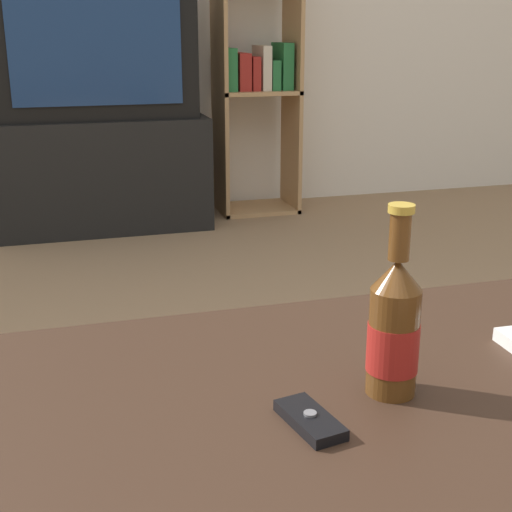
# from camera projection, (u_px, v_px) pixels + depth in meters

# --- Properties ---
(coffee_table) EXTENTS (1.11, 0.68, 0.48)m
(coffee_table) POSITION_uv_depth(u_px,v_px,m) (297.00, 459.00, 0.90)
(coffee_table) COLOR #332116
(coffee_table) RESTS_ON ground_plane
(tv_stand) EXTENTS (1.00, 0.47, 0.53)m
(tv_stand) POSITION_uv_depth(u_px,v_px,m) (102.00, 173.00, 3.42)
(tv_stand) COLOR black
(tv_stand) RESTS_ON ground_plane
(television) EXTENTS (0.90, 0.40, 0.67)m
(television) POSITION_uv_depth(u_px,v_px,m) (93.00, 43.00, 3.23)
(television) COLOR black
(television) RESTS_ON tv_stand
(bookshelf) EXTENTS (0.40, 0.30, 1.23)m
(bookshelf) POSITION_uv_depth(u_px,v_px,m) (256.00, 84.00, 3.60)
(bookshelf) COLOR tan
(bookshelf) RESTS_ON ground_plane
(beer_bottle) EXTENTS (0.07, 0.07, 0.25)m
(beer_bottle) POSITION_uv_depth(u_px,v_px,m) (394.00, 328.00, 0.89)
(beer_bottle) COLOR #563314
(beer_bottle) RESTS_ON coffee_table
(cell_phone) EXTENTS (0.06, 0.11, 0.02)m
(cell_phone) POSITION_uv_depth(u_px,v_px,m) (312.00, 419.00, 0.84)
(cell_phone) COLOR black
(cell_phone) RESTS_ON coffee_table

